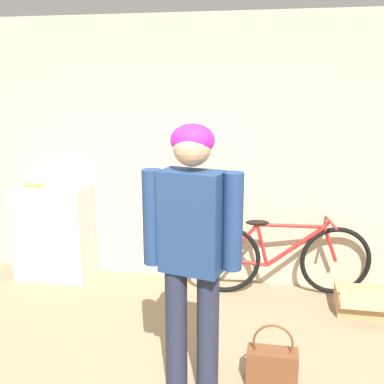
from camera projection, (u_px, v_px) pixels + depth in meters
The scene contains 7 objects.
wall_back at pixel (207, 154), 4.37m from camera, with size 8.00×0.07×2.60m.
side_shelf at pixel (54, 232), 4.60m from camera, with size 0.74×0.39×0.96m.
person at pixel (192, 239), 2.74m from camera, with size 0.62×0.28×1.75m.
bicycle at pixel (280, 258), 4.25m from camera, with size 1.70×0.46×0.74m.
banana at pixel (34, 185), 4.47m from camera, with size 0.28×0.08×0.04m.
handbag at pixel (272, 365), 3.00m from camera, with size 0.34×0.15×0.44m.
cardboard_box at pixel (363, 302), 3.94m from camera, with size 0.45×0.37×0.26m.
Camera 1 is at (0.64, -1.74, 1.98)m, focal length 42.00 mm.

